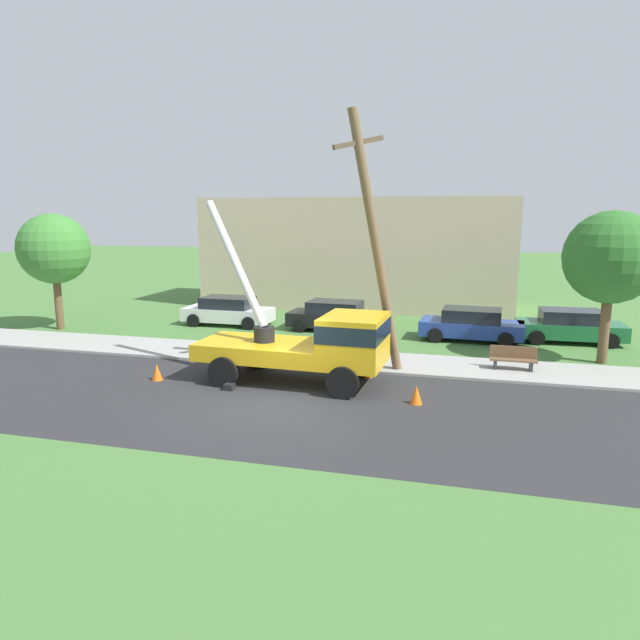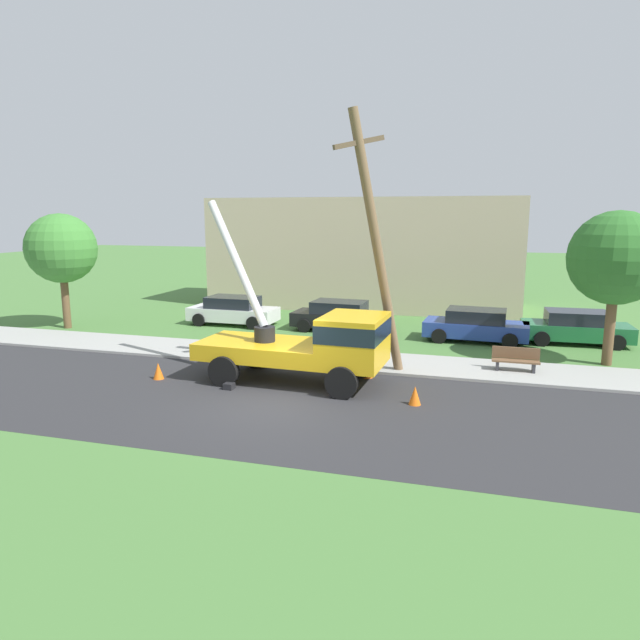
# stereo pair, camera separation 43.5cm
# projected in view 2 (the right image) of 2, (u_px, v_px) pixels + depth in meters

# --- Properties ---
(ground_plane) EXTENTS (120.00, 120.00, 0.00)m
(ground_plane) POSITION_uv_depth(u_px,v_px,m) (360.00, 327.00, 28.04)
(ground_plane) COLOR #477538
(road_asphalt) EXTENTS (80.00, 7.84, 0.01)m
(road_asphalt) POSITION_uv_depth(u_px,v_px,m) (274.00, 404.00, 16.71)
(road_asphalt) COLOR #2B2B2D
(road_asphalt) RESTS_ON ground
(sidewalk_strip) EXTENTS (80.00, 2.90, 0.10)m
(sidewalk_strip) POSITION_uv_depth(u_px,v_px,m) (324.00, 358.00, 21.77)
(sidewalk_strip) COLOR #9E9E99
(sidewalk_strip) RESTS_ON ground
(utility_truck) EXTENTS (6.75, 3.21, 5.98)m
(utility_truck) POSITION_uv_depth(u_px,v_px,m) (315.00, 342.00, 18.47)
(utility_truck) COLOR gold
(utility_truck) RESTS_ON ground
(leaning_utility_pole) EXTENTS (2.27, 1.95, 8.86)m
(leaning_utility_pole) POSITION_uv_depth(u_px,v_px,m) (376.00, 243.00, 18.90)
(leaning_utility_pole) COLOR brown
(leaning_utility_pole) RESTS_ON ground
(traffic_cone_ahead) EXTENTS (0.36, 0.36, 0.56)m
(traffic_cone_ahead) POSITION_uv_depth(u_px,v_px,m) (415.00, 395.00, 16.60)
(traffic_cone_ahead) COLOR orange
(traffic_cone_ahead) RESTS_ON ground
(traffic_cone_behind) EXTENTS (0.36, 0.36, 0.56)m
(traffic_cone_behind) POSITION_uv_depth(u_px,v_px,m) (158.00, 371.00, 19.18)
(traffic_cone_behind) COLOR orange
(traffic_cone_behind) RESTS_ON ground
(traffic_cone_curbside) EXTENTS (0.36, 0.36, 0.56)m
(traffic_cone_curbside) POSITION_uv_depth(u_px,v_px,m) (368.00, 370.00, 19.35)
(traffic_cone_curbside) COLOR orange
(traffic_cone_curbside) RESTS_ON ground
(parked_sedan_white) EXTENTS (4.42, 2.06, 1.42)m
(parked_sedan_white) POSITION_uv_depth(u_px,v_px,m) (233.00, 311.00, 28.55)
(parked_sedan_white) COLOR silver
(parked_sedan_white) RESTS_ON ground
(parked_sedan_black) EXTENTS (4.49, 2.17, 1.42)m
(parked_sedan_black) POSITION_uv_depth(u_px,v_px,m) (339.00, 316.00, 27.04)
(parked_sedan_black) COLOR black
(parked_sedan_black) RESTS_ON ground
(parked_sedan_blue) EXTENTS (4.50, 2.18, 1.42)m
(parked_sedan_blue) POSITION_uv_depth(u_px,v_px,m) (476.00, 325.00, 24.76)
(parked_sedan_blue) COLOR #263F99
(parked_sedan_blue) RESTS_ON ground
(parked_sedan_green) EXTENTS (4.46, 2.11, 1.42)m
(parked_sedan_green) POSITION_uv_depth(u_px,v_px,m) (576.00, 327.00, 24.36)
(parked_sedan_green) COLOR #1E6638
(parked_sedan_green) RESTS_ON ground
(park_bench) EXTENTS (1.60, 0.45, 0.90)m
(park_bench) POSITION_uv_depth(u_px,v_px,m) (516.00, 360.00, 19.86)
(park_bench) COLOR brown
(park_bench) RESTS_ON ground
(roadside_tree_near) EXTENTS (3.31, 3.31, 5.53)m
(roadside_tree_near) POSITION_uv_depth(u_px,v_px,m) (61.00, 249.00, 27.12)
(roadside_tree_near) COLOR brown
(roadside_tree_near) RESTS_ON ground
(roadside_tree_far) EXTENTS (3.37, 3.37, 5.64)m
(roadside_tree_far) POSITION_uv_depth(u_px,v_px,m) (616.00, 259.00, 20.32)
(roadside_tree_far) COLOR brown
(roadside_tree_far) RESTS_ON ground
(lowrise_building_backdrop) EXTENTS (18.00, 6.00, 6.40)m
(lowrise_building_backdrop) POSITION_uv_depth(u_px,v_px,m) (365.00, 253.00, 34.16)
(lowrise_building_backdrop) COLOR #C6B293
(lowrise_building_backdrop) RESTS_ON ground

